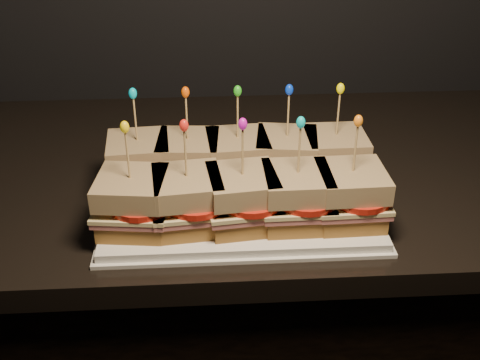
{
  "coord_description": "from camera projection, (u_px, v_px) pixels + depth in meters",
  "views": [
    {
      "loc": [
        0.46,
        0.78,
        1.42
      ],
      "look_at": [
        0.5,
        1.55,
        0.98
      ],
      "focal_mm": 45.0,
      "sensor_mm": 36.0,
      "label": 1
    }
  ],
  "objects": [
    {
      "name": "sandwich_8_frill",
      "position": [
        301.0,
        122.0,
        0.78
      ],
      "size": [
        0.01,
        0.01,
        0.02
      ],
      "primitive_type": "ellipsoid",
      "color": "#09BABA",
      "rests_on": "sandwich_8_pick"
    },
    {
      "name": "sandwich_9_pick",
      "position": [
        355.0,
        151.0,
        0.81
      ],
      "size": [
        0.0,
        0.0,
        0.09
      ],
      "primitive_type": "cylinder",
      "color": "tan",
      "rests_on": "sandwich_9_bread_top"
    },
    {
      "name": "sandwich_4_pick",
      "position": [
        338.0,
        117.0,
        0.9
      ],
      "size": [
        0.0,
        0.0,
        0.09
      ],
      "primitive_type": "cylinder",
      "color": "tan",
      "rests_on": "sandwich_4_bread_top"
    },
    {
      "name": "platter_rim",
      "position": [
        240.0,
        210.0,
        0.91
      ],
      "size": [
        0.41,
        0.26,
        0.01
      ],
      "primitive_type": "cube",
      "color": "white",
      "rests_on": "granite_slab"
    },
    {
      "name": "sandwich_8_cheese",
      "position": [
        296.0,
        199.0,
        0.84
      ],
      "size": [
        0.1,
        0.1,
        0.01
      ],
      "primitive_type": "cube",
      "rotation": [
        0.0,
        0.0,
        0.01
      ],
      "color": "beige",
      "rests_on": "sandwich_8_ham"
    },
    {
      "name": "sandwich_2_tomato",
      "position": [
        246.0,
        160.0,
        0.92
      ],
      "size": [
        0.09,
        0.09,
        0.01
      ],
      "primitive_type": "cylinder",
      "color": "red",
      "rests_on": "sandwich_2_cheese"
    },
    {
      "name": "sandwich_9_bread_top",
      "position": [
        352.0,
        181.0,
        0.83
      ],
      "size": [
        0.09,
        0.09,
        0.03
      ],
      "primitive_type": "cube",
      "rotation": [
        0.0,
        0.0,
        0.03
      ],
      "color": "brown",
      "rests_on": "sandwich_9_tomato"
    },
    {
      "name": "sandwich_1_bread_bot",
      "position": [
        190.0,
        177.0,
        0.94
      ],
      "size": [
        0.1,
        0.1,
        0.02
      ],
      "primitive_type": "cube",
      "rotation": [
        0.0,
        0.0,
        -0.07
      ],
      "color": "brown",
      "rests_on": "platter"
    },
    {
      "name": "sandwich_7_bread_top",
      "position": [
        243.0,
        184.0,
        0.82
      ],
      "size": [
        0.1,
        0.1,
        0.03
      ],
      "primitive_type": "cube",
      "rotation": [
        0.0,
        0.0,
        0.12
      ],
      "color": "brown",
      "rests_on": "sandwich_7_tomato"
    },
    {
      "name": "sandwich_5_pick",
      "position": [
        128.0,
        158.0,
        0.79
      ],
      "size": [
        0.0,
        0.0,
        0.09
      ],
      "primitive_type": "cylinder",
      "color": "tan",
      "rests_on": "sandwich_5_bread_top"
    },
    {
      "name": "sandwich_3_pick",
      "position": [
        288.0,
        118.0,
        0.9
      ],
      "size": [
        0.0,
        0.0,
        0.09
      ],
      "primitive_type": "cylinder",
      "color": "tan",
      "rests_on": "sandwich_3_bread_top"
    },
    {
      "name": "sandwich_1_pick",
      "position": [
        187.0,
        120.0,
        0.89
      ],
      "size": [
        0.0,
        0.0,
        0.09
      ],
      "primitive_type": "cylinder",
      "color": "tan",
      "rests_on": "sandwich_1_bread_top"
    },
    {
      "name": "sandwich_3_frill",
      "position": [
        289.0,
        90.0,
        0.88
      ],
      "size": [
        0.01,
        0.01,
        0.02
      ],
      "primitive_type": "ellipsoid",
      "color": "#0933D0",
      "rests_on": "sandwich_3_pick"
    },
    {
      "name": "sandwich_8_tomato",
      "position": [
        306.0,
        197.0,
        0.83
      ],
      "size": [
        0.09,
        0.09,
        0.01
      ],
      "primitive_type": "cylinder",
      "color": "red",
      "rests_on": "sandwich_8_cheese"
    },
    {
      "name": "sandwich_7_bread_bot",
      "position": [
        242.0,
        215.0,
        0.85
      ],
      "size": [
        0.1,
        0.1,
        0.02
      ],
      "primitive_type": "cube",
      "rotation": [
        0.0,
        0.0,
        0.12
      ],
      "color": "brown",
      "rests_on": "platter"
    },
    {
      "name": "sandwich_5_tomato",
      "position": [
        141.0,
        202.0,
        0.82
      ],
      "size": [
        0.09,
        0.09,
        0.01
      ],
      "primitive_type": "cylinder",
      "color": "red",
      "rests_on": "sandwich_5_cheese"
    },
    {
      "name": "sandwich_5_bread_bot",
      "position": [
        134.0,
        219.0,
        0.84
      ],
      "size": [
        0.1,
        0.1,
        0.02
      ],
      "primitive_type": "cube",
      "rotation": [
        0.0,
        0.0,
        -0.12
      ],
      "color": "brown",
      "rests_on": "platter"
    },
    {
      "name": "sandwich_1_tomato",
      "position": [
        197.0,
        161.0,
        0.92
      ],
      "size": [
        0.09,
        0.09,
        0.01
      ],
      "primitive_type": "cylinder",
      "color": "red",
      "rests_on": "sandwich_1_cheese"
    },
    {
      "name": "sandwich_6_pick",
      "position": [
        186.0,
        156.0,
        0.79
      ],
      "size": [
        0.0,
        0.0,
        0.09
      ],
      "primitive_type": "cylinder",
      "color": "tan",
      "rests_on": "sandwich_6_bread_top"
    },
    {
      "name": "sandwich_5_frill",
      "position": [
        125.0,
        127.0,
        0.77
      ],
      "size": [
        0.01,
        0.01,
        0.02
      ],
      "primitive_type": "ellipsoid",
      "color": "yellow",
      "rests_on": "sandwich_5_pick"
    },
    {
      "name": "sandwich_4_tomato",
      "position": [
        343.0,
        157.0,
        0.93
      ],
      "size": [
        0.09,
        0.09,
        0.01
      ],
      "primitive_type": "cylinder",
      "color": "red",
      "rests_on": "sandwich_4_cheese"
    },
    {
      "name": "sandwich_4_ham",
      "position": [
        334.0,
        163.0,
        0.94
      ],
      "size": [
        0.1,
        0.1,
        0.01
      ],
      "primitive_type": "cube",
      "rotation": [
        0.0,
        0.0,
        0.01
      ],
      "color": "#B74D50",
      "rests_on": "sandwich_4_bread_bot"
    },
    {
      "name": "granite_slab",
      "position": [
        365.0,
        169.0,
        1.06
      ],
      "size": [
        2.58,
        0.63,
        0.04
      ],
      "primitive_type": "cube",
      "color": "black",
      "rests_on": "cabinet"
    },
    {
      "name": "sandwich_4_cheese",
      "position": [
        334.0,
        159.0,
        0.94
      ],
      "size": [
        0.1,
        0.1,
        0.01
      ],
      "primitive_type": "cube",
      "rotation": [
        0.0,
        0.0,
        0.01
      ],
      "color": "beige",
      "rests_on": "sandwich_4_ham"
    },
    {
      "name": "sandwich_9_bread_bot",
      "position": [
        348.0,
        212.0,
        0.85
      ],
      "size": [
        0.09,
        0.09,
        0.02
      ],
      "primitive_type": "cube",
      "rotation": [
        0.0,
        0.0,
        0.03
      ],
      "color": "brown",
      "rests_on": "platter"
    },
    {
      "name": "sandwich_2_bread_bot",
      "position": [
        238.0,
        175.0,
        0.94
      ],
      "size": [
        0.1,
        0.1,
        0.02
      ],
      "primitive_type": "cube",
      "rotation": [
        0.0,
        0.0,
        0.07
      ],
      "color": "brown",
      "rests_on": "platter"
    },
    {
      "name": "sandwich_6_ham",
      "position": [
        188.0,
        207.0,
        0.83
      ],
      "size": [
        0.11,
        0.11,
        0.01
      ],
      "primitive_type": "cube",
      "rotation": [
        0.0,
        0.0,
        0.11
      ],
      "color": "#B74D50",
      "rests_on": "sandwich_6_bread_bot"
    },
    {
      "name": "sandwich_3_cheese",
      "position": [
        286.0,
        161.0,
        0.94
      ],
      "size": [
        0.11,
        0.11,
        0.01
      ],
      "primitive_type": "cube",
      "rotation": [
        0.0,
        0.0,
        -0.14
      ],
      "color": "beige",
      "rests_on": "sandwich_3_ham"
    },
    {
      "name": "sandwich_0_pick",
      "position": [
        136.0,
        122.0,
        0.89
      ],
      "size": [
        0.0,
        0.0,
        0.09
      ],
      "primitive_type": "cylinder",
      "color": "tan",
      "rests_on": "sandwich_0_bread_top"
    },
    {
      "name": "sandwich_0_tomato",
      "position": [
        147.0,
        162.0,
        0.92
      ],
      "size": [
        0.09,
        0.09,
        0.01
      ],
      "primitive_type": "cylinder",
      "color": "red",
      "rests_on": "sandwich_0_cheese"
    },
    {
      "name": "sandwich_4_bread_bot",
      "position": [
        333.0,
        172.0,
        0.95
      ],
      "size": [
        0.09,
        0.09,
        0.02
      ],
      "primitive_type": "cube",
      "rotation": [
        0.0,
        0.0,
        0.01
      ],
      "color": "brown",
      "rests_on": "platter"
    },
    {
      "name": "platter",
      "position": [
        240.0,
        206.0,
        0.91
      ],
      "size": [
        0.4,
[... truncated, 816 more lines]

